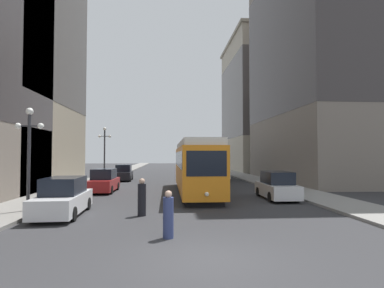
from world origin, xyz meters
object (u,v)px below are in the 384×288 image
Objects in this scene: parked_car_left_far at (104,181)px; parked_car_left_near at (124,173)px; parked_car_left_mid at (64,198)px; parked_car_right_far at (277,186)px; lamp_post_left_far at (105,146)px; streetcar at (195,165)px; transit_bus at (211,163)px; pedestrian_crossing_near at (168,216)px; pedestrian_crossing_far at (142,198)px; lamp_post_left_near at (29,142)px.

parked_car_left_near is at bearing 90.50° from parked_car_left_far.
parked_car_left_near is 20.28m from parked_car_left_mid.
lamp_post_left_far reaches higher than parked_car_right_far.
streetcar is 15.10m from transit_bus.
transit_bus is 27.95m from pedestrian_crossing_near.
parked_car_left_mid is (-10.39, -22.89, -1.10)m from transit_bus.
pedestrian_crossing_near is at bearing -101.79° from transit_bus.
parked_car_right_far is (5.08, -3.65, -1.26)m from streetcar.
lamp_post_left_far is at bearing -44.10° from parked_car_right_far.
pedestrian_crossing_far is at bearing -81.84° from parked_car_left_near.
lamp_post_left_far is at bearing 93.57° from parked_car_left_mid.
lamp_post_left_far is (-12.29, -3.94, 1.99)m from transit_bus.
parked_car_left_near is 0.98× the size of parked_car_right_far.
transit_bus is at bearing -160.33° from pedestrian_crossing_far.
pedestrian_crossing_far is (3.79, -20.73, -0.01)m from parked_car_left_near.
lamp_post_left_far reaches higher than pedestrian_crossing_near.
streetcar is 7.90× the size of pedestrian_crossing_far.
parked_car_left_mid and parked_car_left_far have the same top height.
parked_car_left_far is at bearing -92.20° from parked_car_left_near.
parked_car_left_far is 2.69× the size of pedestrian_crossing_near.
pedestrian_crossing_far is (-3.32, -8.60, -1.27)m from streetcar.
parked_car_left_mid is at bearing -16.49° from lamp_post_left_near.
lamp_post_left_near reaches higher than transit_bus.
streetcar is 11.87m from lamp_post_left_near.
lamp_post_left_near reaches higher than parked_car_left_far.
streetcar reaches higher than parked_car_left_near.
parked_car_left_mid is 1.07× the size of parked_car_left_far.
transit_bus is 2.45× the size of parked_car_right_far.
parked_car_left_near is (-10.39, -2.61, -1.10)m from transit_bus.
transit_bus is 2.50× the size of parked_car_left_far.
transit_bus is at bearing 53.00° from parked_car_left_far.
lamp_post_left_far is (-6.95, 23.46, 3.16)m from pedestrian_crossing_near.
parked_car_left_near is 3.87m from lamp_post_left_far.
pedestrian_crossing_near is at bearing -43.96° from parked_car_left_mid.
lamp_post_left_near is (-1.90, 0.56, 2.70)m from parked_car_left_mid.
lamp_post_left_near is at bearing -139.97° from streetcar.
transit_bus is 6.26× the size of pedestrian_crossing_far.
lamp_post_left_far is (-1.90, 18.95, 3.09)m from parked_car_left_mid.
lamp_post_left_near is at bearing -101.71° from parked_car_left_far.
streetcar is 10.89m from parked_car_left_mid.
parked_car_left_far is at bearing 170.36° from streetcar.
lamp_post_left_near is (-1.90, -19.72, 2.70)m from parked_car_left_near.
lamp_post_left_far reaches higher than parked_car_left_near.
streetcar is 3.10× the size of parked_car_right_far.
parked_car_right_far is 20.42m from lamp_post_left_far.
parked_car_right_far is 9.75m from pedestrian_crossing_far.
parked_car_left_mid reaches higher than pedestrian_crossing_near.
streetcar is 9.31m from pedestrian_crossing_far.
parked_car_left_near is 19.99m from lamp_post_left_near.
parked_car_left_far is (-12.19, 4.85, -0.00)m from parked_car_right_far.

